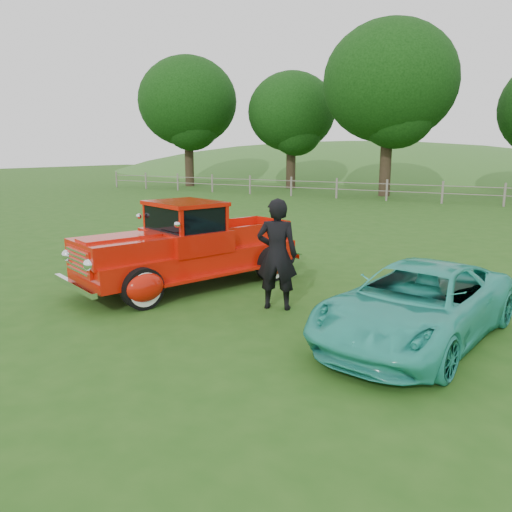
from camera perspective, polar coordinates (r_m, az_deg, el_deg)
The scene contains 9 objects.
ground at distance 8.31m, azimuth -7.39°, elevation -7.77°, with size 140.00×140.00×0.00m, color #234F15.
distant_hills at distance 66.64m, azimuth 22.35°, elevation 4.75°, with size 116.00×60.00×18.00m.
fence_line at distance 28.67m, azimuth 20.54°, elevation 6.83°, with size 48.00×0.12×1.20m.
tree_far_west at distance 40.80m, azimuth -7.82°, elevation 17.05°, with size 7.60×7.60×9.93m.
tree_mid_west at distance 38.18m, azimuth 4.09°, elevation 16.08°, with size 6.40×6.40×8.46m.
tree_near_west at distance 32.64m, azimuth 15.05°, elevation 18.62°, with size 8.00×8.00×10.42m.
red_pickup at distance 10.48m, azimuth -7.70°, elevation 0.88°, with size 3.39×5.28×1.78m.
teal_sedan at distance 7.79m, azimuth 17.91°, elevation -5.22°, with size 1.88×4.08×1.14m, color teal.
man at distance 8.81m, azimuth 2.41°, elevation 0.19°, with size 0.73×0.48×1.99m, color black.
Camera 1 is at (4.81, -6.18, 2.79)m, focal length 35.00 mm.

